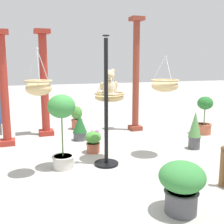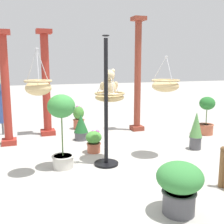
# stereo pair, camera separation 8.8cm
# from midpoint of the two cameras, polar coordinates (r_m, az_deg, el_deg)

# --- Properties ---
(ground_plane) EXTENTS (40.00, 40.00, 0.00)m
(ground_plane) POSITION_cam_midpoint_polar(r_m,az_deg,el_deg) (5.11, -0.15, -10.87)
(ground_plane) COLOR #ADAAA3
(display_pole_central) EXTENTS (0.44, 0.44, 2.30)m
(display_pole_central) POSITION_cam_midpoint_polar(r_m,az_deg,el_deg) (4.91, -1.71, -3.20)
(display_pole_central) COLOR black
(display_pole_central) RESTS_ON ground
(hanging_basket_with_teddy) EXTENTS (0.56, 0.56, 0.59)m
(hanging_basket_with_teddy) POSITION_cam_midpoint_polar(r_m,az_deg,el_deg) (5.10, -1.01, 3.25)
(hanging_basket_with_teddy) COLOR tan
(teddy_bear) EXTENTS (0.35, 0.30, 0.51)m
(teddy_bear) POSITION_cam_midpoint_polar(r_m,az_deg,el_deg) (5.10, -1.11, 5.70)
(teddy_bear) COLOR #D1B789
(hanging_basket_left_high) EXTENTS (0.44, 0.44, 0.74)m
(hanging_basket_left_high) POSITION_cam_midpoint_polar(r_m,az_deg,el_deg) (4.48, -15.56, 5.04)
(hanging_basket_left_high) COLOR tan
(hanging_basket_right_low) EXTENTS (0.54, 0.54, 0.68)m
(hanging_basket_right_low) POSITION_cam_midpoint_polar(r_m,az_deg,el_deg) (5.39, 10.49, 5.55)
(hanging_basket_right_low) COLOR tan
(greenhouse_pillar_left) EXTENTS (0.38, 0.38, 2.65)m
(greenhouse_pillar_left) POSITION_cam_midpoint_polar(r_m,az_deg,el_deg) (7.16, -14.23, 5.34)
(greenhouse_pillar_left) COLOR #9E2D23
(greenhouse_pillar_left) RESTS_ON ground
(greenhouse_pillar_right) EXTENTS (0.34, 0.34, 2.54)m
(greenhouse_pillar_right) POSITION_cam_midpoint_polar(r_m,az_deg,el_deg) (6.51, -21.86, 4.01)
(greenhouse_pillar_right) COLOR #9E2D23
(greenhouse_pillar_right) RESTS_ON ground
(greenhouse_pillar_far_back) EXTENTS (0.33, 0.33, 3.03)m
(greenhouse_pillar_far_back) POSITION_cam_midpoint_polar(r_m,az_deg,el_deg) (7.48, 4.66, 7.23)
(greenhouse_pillar_far_back) COLOR brown
(greenhouse_pillar_far_back) RESTS_ON ground
(potted_plant_fern_front) EXTENTS (0.28, 0.28, 0.82)m
(potted_plant_fern_front) POSITION_cam_midpoint_polar(r_m,az_deg,el_deg) (6.16, 16.45, -3.61)
(potted_plant_fern_front) COLOR #4C4C51
(potted_plant_fern_front) RESTS_ON ground
(potted_plant_flowering_red) EXTENTS (0.34, 0.34, 0.63)m
(potted_plant_flowering_red) POSITION_cam_midpoint_polar(r_m,az_deg,el_deg) (6.64, -7.09, -3.15)
(potted_plant_flowering_red) COLOR #4C4C51
(potted_plant_flowering_red) RESTS_ON ground
(potted_plant_tall_leafy) EXTENTS (0.41, 0.41, 0.99)m
(potted_plant_tall_leafy) POSITION_cam_midpoint_polar(r_m,az_deg,el_deg) (7.51, 18.36, -0.51)
(potted_plant_tall_leafy) COLOR #BC6042
(potted_plant_tall_leafy) RESTS_ON ground
(potted_plant_bushy_green) EXTENTS (0.57, 0.57, 0.65)m
(potted_plant_bushy_green) POSITION_cam_midpoint_polar(r_m,az_deg,el_deg) (3.55, 13.60, -14.32)
(potted_plant_bushy_green) COLOR #4C4C51
(potted_plant_bushy_green) RESTS_ON ground
(potted_plant_small_succulent) EXTENTS (0.33, 0.33, 0.48)m
(potted_plant_small_succulent) POSITION_cam_midpoint_polar(r_m,az_deg,el_deg) (5.72, -4.37, -6.02)
(potted_plant_small_succulent) COLOR #AD563D
(potted_plant_small_succulent) RESTS_ON ground
(potted_plant_conical_shrub) EXTENTS (0.33, 0.33, 0.67)m
(potted_plant_conical_shrub) POSITION_cam_midpoint_polar(r_m,az_deg,el_deg) (7.78, -7.65, -1.16)
(potted_plant_conical_shrub) COLOR #AD563D
(potted_plant_conical_shrub) RESTS_ON ground
(potted_plant_trailing_ivy) EXTENTS (0.48, 0.48, 1.31)m
(potted_plant_trailing_ivy) POSITION_cam_midpoint_polar(r_m,az_deg,el_deg) (4.81, -10.89, -2.13)
(potted_plant_trailing_ivy) COLOR beige
(potted_plant_trailing_ivy) RESTS_ON ground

